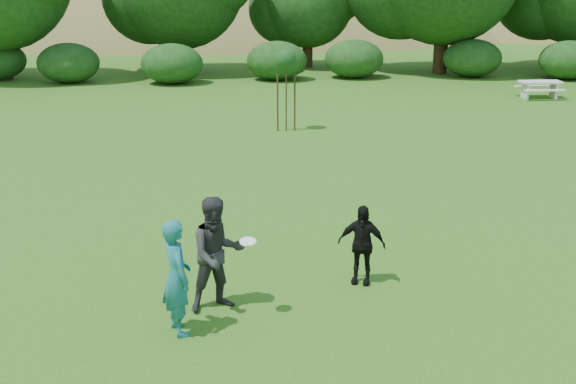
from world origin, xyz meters
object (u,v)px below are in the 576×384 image
at_px(player_grey, 217,254).
at_px(player_black, 361,244).
at_px(sapling, 286,62).
at_px(picnic_table, 540,86).
at_px(player_teal, 177,277).

relative_size(player_grey, player_black, 1.32).
height_order(player_black, sapling, sapling).
height_order(sapling, picnic_table, sapling).
distance_m(player_black, picnic_table, 21.90).
bearing_deg(sapling, player_black, -87.67).
bearing_deg(picnic_table, player_grey, -124.56).
relative_size(sapling, picnic_table, 1.58).
relative_size(player_teal, player_grey, 0.96).
distance_m(player_black, sapling, 13.09).
bearing_deg(player_black, sapling, 111.71).
relative_size(player_grey, sapling, 0.69).
bearing_deg(player_grey, player_black, -1.16).
bearing_deg(picnic_table, player_teal, -124.66).
xyz_separation_m(player_teal, player_black, (3.16, 1.67, -0.20)).
bearing_deg(player_grey, sapling, 61.52).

